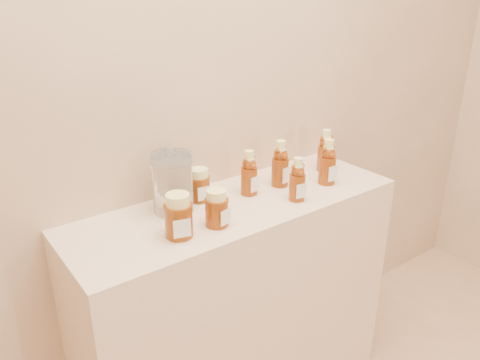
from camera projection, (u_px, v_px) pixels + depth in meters
wall_back at (203, 63)px, 1.58m from camera, size 3.50×0.02×2.70m
display_table at (238, 309)px, 1.78m from camera, size 1.20×0.40×0.90m
bear_bottle_back_left at (249, 170)px, 1.64m from camera, size 0.07×0.07×0.19m
bear_bottle_back_mid at (280, 161)px, 1.71m from camera, size 0.08×0.08×0.20m
bear_bottle_back_right at (326, 148)px, 1.85m from camera, size 0.08×0.08×0.19m
bear_bottle_front_left at (298, 177)px, 1.60m from camera, size 0.07×0.07×0.17m
bear_bottle_front_right at (328, 159)px, 1.73m from camera, size 0.07×0.07×0.20m
honey_jar_left at (179, 215)px, 1.37m from camera, size 0.11×0.11×0.14m
honey_jar_back at (200, 185)px, 1.61m from camera, size 0.09×0.09×0.12m
honey_jar_front at (217, 208)px, 1.44m from camera, size 0.09×0.09×0.12m
glass_canister at (172, 181)px, 1.51m from camera, size 0.17×0.17×0.21m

